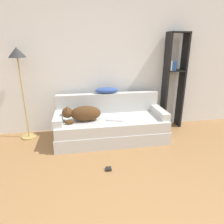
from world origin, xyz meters
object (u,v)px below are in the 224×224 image
couch (111,129)px  throw_pillow (107,90)px  laptop (115,119)px  bookshelf (174,78)px  power_adapter (109,169)px  dog (83,113)px  floor_lamp (19,64)px

couch → throw_pillow: (-0.02, 0.37, 0.65)m
laptop → throw_pillow: size_ratio=0.76×
throw_pillow → bookshelf: bookshelf is taller
laptop → bookshelf: size_ratio=0.18×
throw_pillow → bookshelf: size_ratio=0.24×
power_adapter → dog: bearing=108.8°
throw_pillow → power_adapter: (-0.18, -1.34, -0.84)m
couch → laptop: (0.06, -0.06, 0.23)m
dog → laptop: size_ratio=1.93×
couch → floor_lamp: bearing=167.7°
couch → dog: 0.62m
throw_pillow → floor_lamp: size_ratio=0.28×
couch → throw_pillow: throw_pillow is taller
bookshelf → laptop: bearing=-159.4°
couch → dog: dog is taller
laptop → couch: bearing=151.0°
laptop → floor_lamp: bearing=-177.2°
dog → bookshelf: bookshelf is taller
dog → floor_lamp: bearing=159.5°
bookshelf → power_adapter: bearing=-138.4°
laptop → throw_pillow: 0.61m
couch → power_adapter: 1.00m
dog → power_adapter: size_ratio=8.42×
couch → power_adapter: bearing=-101.7°
power_adapter → throw_pillow: bearing=82.5°
floor_lamp → dog: bearing=-20.5°
bookshelf → floor_lamp: (-2.93, -0.10, 0.32)m
floor_lamp → power_adapter: bearing=-44.0°
bookshelf → floor_lamp: 2.95m
floor_lamp → power_adapter: floor_lamp is taller
throw_pillow → bookshelf: 1.41m
dog → bookshelf: bearing=14.4°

